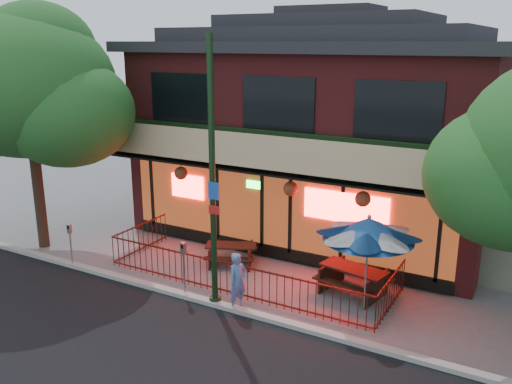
{
  "coord_description": "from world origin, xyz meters",
  "views": [
    {
      "loc": [
        7.41,
        -11.38,
        6.8
      ],
      "look_at": [
        -0.09,
        2.0,
        2.52
      ],
      "focal_mm": 38.0,
      "sensor_mm": 36.0,
      "label": 1
    }
  ],
  "objects_px": {
    "street_light": "(213,191)",
    "picnic_table_right": "(354,277)",
    "parking_meter_near": "(184,260)",
    "street_tree_left": "(29,78)",
    "parking_meter_far": "(70,238)",
    "pedestrian": "(238,282)",
    "patio_umbrella": "(369,229)",
    "picnic_table_left": "(231,251)"
  },
  "relations": [
    {
      "from": "street_light",
      "to": "picnic_table_right",
      "type": "relative_size",
      "value": 3.39
    },
    {
      "from": "street_light",
      "to": "parking_meter_near",
      "type": "distance_m",
      "value": 2.32
    },
    {
      "from": "street_tree_left",
      "to": "parking_meter_far",
      "type": "distance_m",
      "value": 5.28
    },
    {
      "from": "street_light",
      "to": "street_tree_left",
      "type": "distance_m",
      "value": 7.91
    },
    {
      "from": "picnic_table_right",
      "to": "parking_meter_near",
      "type": "height_order",
      "value": "parking_meter_near"
    },
    {
      "from": "picnic_table_right",
      "to": "parking_meter_near",
      "type": "xyz_separation_m",
      "value": [
        -4.02,
        -2.38,
        0.54
      ]
    },
    {
      "from": "pedestrian",
      "to": "street_tree_left",
      "type": "bearing_deg",
      "value": 101.06
    },
    {
      "from": "parking_meter_near",
      "to": "parking_meter_far",
      "type": "distance_m",
      "value": 4.29
    },
    {
      "from": "patio_umbrella",
      "to": "parking_meter_near",
      "type": "xyz_separation_m",
      "value": [
        -4.6,
        -1.61,
        -1.19
      ]
    },
    {
      "from": "pedestrian",
      "to": "street_light",
      "type": "bearing_deg",
      "value": 110.64
    },
    {
      "from": "picnic_table_right",
      "to": "street_tree_left",
      "type": "bearing_deg",
      "value": -171.34
    },
    {
      "from": "street_light",
      "to": "patio_umbrella",
      "type": "bearing_deg",
      "value": 24.16
    },
    {
      "from": "picnic_table_left",
      "to": "parking_meter_far",
      "type": "bearing_deg",
      "value": -149.02
    },
    {
      "from": "street_tree_left",
      "to": "pedestrian",
      "type": "height_order",
      "value": "street_tree_left"
    },
    {
      "from": "street_light",
      "to": "picnic_table_left",
      "type": "xyz_separation_m",
      "value": [
        -1.03,
        2.48,
        -2.71
      ]
    },
    {
      "from": "picnic_table_left",
      "to": "picnic_table_right",
      "type": "height_order",
      "value": "picnic_table_right"
    },
    {
      "from": "street_light",
      "to": "parking_meter_near",
      "type": "bearing_deg",
      "value": 179.85
    },
    {
      "from": "street_tree_left",
      "to": "parking_meter_near",
      "type": "xyz_separation_m",
      "value": [
        6.46,
        -0.79,
        -4.62
      ]
    },
    {
      "from": "patio_umbrella",
      "to": "picnic_table_left",
      "type": "bearing_deg",
      "value": 169.43
    },
    {
      "from": "pedestrian",
      "to": "parking_meter_near",
      "type": "xyz_separation_m",
      "value": [
        -1.69,
        -0.05,
        0.27
      ]
    },
    {
      "from": "patio_umbrella",
      "to": "parking_meter_near",
      "type": "relative_size",
      "value": 1.69
    },
    {
      "from": "patio_umbrella",
      "to": "parking_meter_far",
      "type": "bearing_deg",
      "value": -169.22
    },
    {
      "from": "parking_meter_far",
      "to": "picnic_table_right",
      "type": "bearing_deg",
      "value": 16.51
    },
    {
      "from": "street_tree_left",
      "to": "patio_umbrella",
      "type": "bearing_deg",
      "value": 4.27
    },
    {
      "from": "patio_umbrella",
      "to": "pedestrian",
      "type": "distance_m",
      "value": 3.61
    },
    {
      "from": "patio_umbrella",
      "to": "street_tree_left",
      "type": "bearing_deg",
      "value": -175.73
    },
    {
      "from": "street_tree_left",
      "to": "picnic_table_right",
      "type": "bearing_deg",
      "value": 8.66
    },
    {
      "from": "parking_meter_far",
      "to": "parking_meter_near",
      "type": "bearing_deg",
      "value": 1.07
    },
    {
      "from": "patio_umbrella",
      "to": "picnic_table_right",
      "type": "bearing_deg",
      "value": 126.73
    },
    {
      "from": "street_tree_left",
      "to": "pedestrian",
      "type": "xyz_separation_m",
      "value": [
        8.15,
        -0.74,
        -4.89
      ]
    },
    {
      "from": "street_tree_left",
      "to": "patio_umbrella",
      "type": "distance_m",
      "value": 11.6
    },
    {
      "from": "picnic_table_right",
      "to": "parking_meter_far",
      "type": "xyz_separation_m",
      "value": [
        -8.31,
        -2.46,
        0.42
      ]
    },
    {
      "from": "pedestrian",
      "to": "parking_meter_near",
      "type": "distance_m",
      "value": 1.71
    },
    {
      "from": "patio_umbrella",
      "to": "parking_meter_near",
      "type": "distance_m",
      "value": 5.02
    },
    {
      "from": "picnic_table_left",
      "to": "parking_meter_far",
      "type": "relative_size",
      "value": 1.39
    },
    {
      "from": "pedestrian",
      "to": "parking_meter_near",
      "type": "height_order",
      "value": "pedestrian"
    },
    {
      "from": "picnic_table_right",
      "to": "pedestrian",
      "type": "bearing_deg",
      "value": -135.05
    },
    {
      "from": "picnic_table_right",
      "to": "parking_meter_far",
      "type": "height_order",
      "value": "parking_meter_far"
    },
    {
      "from": "street_light",
      "to": "parking_meter_near",
      "type": "relative_size",
      "value": 4.5
    },
    {
      "from": "street_light",
      "to": "picnic_table_right",
      "type": "xyz_separation_m",
      "value": [
        3.02,
        2.39,
        -2.64
      ]
    },
    {
      "from": "picnic_table_left",
      "to": "parking_meter_near",
      "type": "bearing_deg",
      "value": -89.36
    },
    {
      "from": "street_light",
      "to": "parking_meter_far",
      "type": "bearing_deg",
      "value": -179.16
    }
  ]
}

